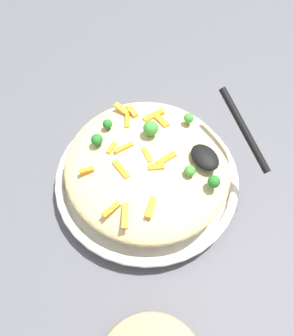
{
  "coord_description": "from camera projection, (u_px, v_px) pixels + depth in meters",
  "views": [
    {
      "loc": [
        0.29,
        -0.18,
        0.61
      ],
      "look_at": [
        0.0,
        0.0,
        0.06
      ],
      "focal_mm": 39.61,
      "sensor_mm": 36.0,
      "label": 1
    }
  ],
  "objects": [
    {
      "name": "ground_plane",
      "position": [
        147.0,
        185.0,
        0.7
      ],
      "size": [
        2.4,
        2.4,
        0.0
      ],
      "primitive_type": "plane",
      "color": "#4C4C51"
    },
    {
      "name": "serving_bowl",
      "position": [
        147.0,
        180.0,
        0.69
      ],
      "size": [
        0.34,
        0.34,
        0.04
      ],
      "color": "white",
      "rests_on": "ground_plane"
    },
    {
      "name": "pasta_mound",
      "position": [
        147.0,
        166.0,
        0.65
      ],
      "size": [
        0.3,
        0.29,
        0.07
      ],
      "primitive_type": "ellipsoid",
      "color": "#D1BA7A",
      "rests_on": "serving_bowl"
    },
    {
      "name": "carrot_piece_0",
      "position": [
        151.0,
        207.0,
        0.57
      ],
      "size": [
        0.03,
        0.03,
        0.01
      ],
      "primitive_type": "cube",
      "rotation": [
        0.0,
        0.0,
        5.47
      ],
      "color": "orange",
      "rests_on": "pasta_mound"
    },
    {
      "name": "carrot_piece_1",
      "position": [
        162.0,
        122.0,
        0.66
      ],
      "size": [
        0.03,
        0.01,
        0.01
      ],
      "primitive_type": "cube",
      "rotation": [
        0.0,
        0.0,
        3.22
      ],
      "color": "orange",
      "rests_on": "pasta_mound"
    },
    {
      "name": "carrot_piece_2",
      "position": [
        87.0,
        171.0,
        0.61
      ],
      "size": [
        0.01,
        0.03,
        0.01
      ],
      "primitive_type": "cube",
      "rotation": [
        0.0,
        0.0,
        1.32
      ],
      "color": "orange",
      "rests_on": "pasta_mound"
    },
    {
      "name": "carrot_piece_3",
      "position": [
        122.0,
        171.0,
        0.6
      ],
      "size": [
        0.04,
        0.01,
        0.01
      ],
      "primitive_type": "cube",
      "rotation": [
        0.0,
        0.0,
        3.21
      ],
      "color": "orange",
      "rests_on": "pasta_mound"
    },
    {
      "name": "carrot_piece_4",
      "position": [
        112.0,
        148.0,
        0.63
      ],
      "size": [
        0.02,
        0.02,
        0.01
      ],
      "primitive_type": "cube",
      "rotation": [
        0.0,
        0.0,
        2.09
      ],
      "color": "orange",
      "rests_on": "pasta_mound"
    },
    {
      "name": "carrot_piece_5",
      "position": [
        154.0,
        168.0,
        0.6
      ],
      "size": [
        0.02,
        0.03,
        0.01
      ],
      "primitive_type": "cube",
      "rotation": [
        0.0,
        0.0,
        4.27
      ],
      "color": "orange",
      "rests_on": "pasta_mound"
    },
    {
      "name": "carrot_piece_6",
      "position": [
        111.0,
        209.0,
        0.57
      ],
      "size": [
        0.01,
        0.03,
        0.01
      ],
      "primitive_type": "cube",
      "rotation": [
        0.0,
        0.0,
        4.9
      ],
      "color": "orange",
      "rests_on": "pasta_mound"
    },
    {
      "name": "carrot_piece_7",
      "position": [
        127.0,
        121.0,
        0.66
      ],
      "size": [
        0.03,
        0.02,
        0.01
      ],
      "primitive_type": "cube",
      "rotation": [
        0.0,
        0.0,
        2.59
      ],
      "color": "orange",
      "rests_on": "pasta_mound"
    },
    {
      "name": "carrot_piece_8",
      "position": [
        147.0,
        155.0,
        0.62
      ],
      "size": [
        0.03,
        0.01,
        0.01
      ],
      "primitive_type": "cube",
      "rotation": [
        0.0,
        0.0,
        2.98
      ],
      "color": "orange",
      "rests_on": "pasta_mound"
    },
    {
      "name": "carrot_piece_9",
      "position": [
        125.0,
        216.0,
        0.56
      ],
      "size": [
        0.04,
        0.03,
        0.01
      ],
      "primitive_type": "cube",
      "rotation": [
        0.0,
        0.0,
        2.58
      ],
      "color": "orange",
      "rests_on": "pasta_mound"
    },
    {
      "name": "carrot_piece_10",
      "position": [
        121.0,
        109.0,
        0.68
      ],
      "size": [
        0.03,
        0.02,
        0.01
      ],
      "primitive_type": "cube",
      "rotation": [
        0.0,
        0.0,
        0.25
      ],
      "color": "orange",
      "rests_on": "pasta_mound"
    },
    {
      "name": "carrot_piece_11",
      "position": [
        124.0,
        148.0,
        0.63
      ],
      "size": [
        0.01,
        0.03,
        0.01
      ],
      "primitive_type": "cube",
      "rotation": [
        0.0,
        0.0,
        4.68
      ],
      "color": "orange",
      "rests_on": "pasta_mound"
    },
    {
      "name": "carrot_piece_12",
      "position": [
        166.0,
        159.0,
        0.61
      ],
      "size": [
        0.01,
        0.04,
        0.01
      ],
      "primitive_type": "cube",
      "rotation": [
        0.0,
        0.0,
        4.78
      ],
      "color": "orange",
      "rests_on": "pasta_mound"
    },
    {
      "name": "carrot_piece_13",
      "position": [
        132.0,
        111.0,
        0.67
      ],
      "size": [
        0.03,
        0.01,
        0.01
      ],
      "primitive_type": "cube",
      "rotation": [
        0.0,
        0.0,
        3.14
      ],
      "color": "orange",
      "rests_on": "pasta_mound"
    },
    {
      "name": "carrot_piece_14",
      "position": [
        153.0,
        116.0,
        0.67
      ],
      "size": [
        0.01,
        0.04,
        0.01
      ],
      "primitive_type": "cube",
      "rotation": [
        0.0,
        0.0,
        4.72
      ],
      "color": "orange",
      "rests_on": "pasta_mound"
    },
    {
      "name": "broccoli_floret_0",
      "position": [
        151.0,
        128.0,
        0.63
      ],
      "size": [
        0.03,
        0.03,
        0.03
      ],
      "color": "#377928",
      "rests_on": "pasta_mound"
    },
    {
      "name": "broccoli_floret_1",
      "position": [
        214.0,
        182.0,
        0.58
      ],
      "size": [
        0.02,
        0.02,
        0.02
      ],
      "color": "#205B1C",
      "rests_on": "pasta_mound"
    },
    {
      "name": "broccoli_floret_2",
      "position": [
        97.0,
        140.0,
        0.63
      ],
      "size": [
        0.02,
        0.02,
        0.02
      ],
      "color": "#205B1C",
      "rests_on": "pasta_mound"
    },
    {
      "name": "broccoli_floret_3",
      "position": [
        190.0,
        171.0,
        0.6
      ],
      "size": [
        0.02,
        0.02,
        0.02
      ],
      "color": "#377928",
      "rests_on": "pasta_mound"
    },
    {
      "name": "broccoli_floret_4",
      "position": [
        189.0,
        118.0,
        0.65
      ],
      "size": [
        0.02,
        0.02,
        0.02
      ],
      "color": "#377928",
      "rests_on": "pasta_mound"
    },
    {
      "name": "broccoli_floret_5",
      "position": [
        107.0,
        124.0,
        0.65
      ],
      "size": [
        0.02,
        0.02,
        0.02
      ],
      "color": "#205B1C",
      "rests_on": "pasta_mound"
    },
    {
      "name": "serving_spoon",
      "position": [
        219.0,
        148.0,
        0.61
      ],
      "size": [
        0.15,
        0.1,
        0.07
      ],
      "color": "black",
      "rests_on": "pasta_mound"
    }
  ]
}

